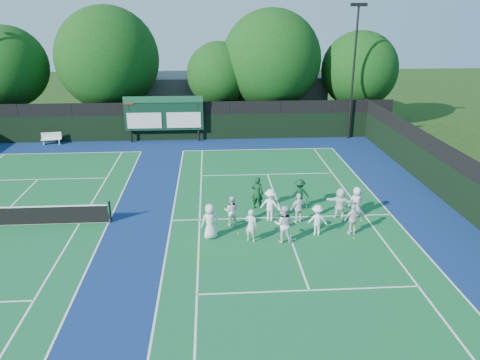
{
  "coord_description": "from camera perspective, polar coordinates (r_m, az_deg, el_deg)",
  "views": [
    {
      "loc": [
        -3.5,
        -19.91,
        9.74
      ],
      "look_at": [
        -2.0,
        3.0,
        1.3
      ],
      "focal_mm": 35.0,
      "sensor_mm": 36.0,
      "label": 1
    }
  ],
  "objects": [
    {
      "name": "tennis_ball_1",
      "position": [
        23.61,
        14.54,
        -4.78
      ],
      "size": [
        0.07,
        0.07,
        0.07
      ],
      "primitive_type": "sphere",
      "color": "#C1E61B",
      "rests_on": "ground"
    },
    {
      "name": "player_front_2",
      "position": [
        20.65,
        5.36,
        -5.37
      ],
      "size": [
        0.94,
        0.79,
        1.73
      ],
      "primitive_type": "imported",
      "rotation": [
        0.0,
        0.0,
        2.98
      ],
      "color": "silver",
      "rests_on": "ground"
    },
    {
      "name": "back_fence",
      "position": [
        36.96,
        -7.58,
        6.9
      ],
      "size": [
        34.0,
        0.08,
        3.0
      ],
      "color": "black",
      "rests_on": "ground"
    },
    {
      "name": "scoreboard",
      "position": [
        36.46,
        -9.28,
        7.98
      ],
      "size": [
        6.0,
        0.21,
        3.55
      ],
      "color": "black",
      "rests_on": "ground"
    },
    {
      "name": "clubhouse",
      "position": [
        44.61,
        -1.79,
        10.19
      ],
      "size": [
        18.0,
        6.0,
        4.0
      ],
      "primitive_type": "cube",
      "color": "#58595D",
      "rests_on": "ground"
    },
    {
      "name": "tree_e",
      "position": [
        41.82,
        14.51,
        12.68
      ],
      "size": [
        6.41,
        6.41,
        8.1
      ],
      "color": "#311D0D",
      "rests_on": "ground"
    },
    {
      "name": "ground",
      "position": [
        22.44,
        5.63,
        -5.65
      ],
      "size": [
        120.0,
        120.0,
        0.0
      ],
      "primitive_type": "plane",
      "color": "#19350E",
      "rests_on": "ground"
    },
    {
      "name": "light_pole_right",
      "position": [
        37.43,
        13.8,
        14.36
      ],
      "size": [
        1.2,
        0.3,
        10.12
      ],
      "color": "black",
      "rests_on": "ground"
    },
    {
      "name": "tree_a",
      "position": [
        42.85,
        -26.29,
        12.05
      ],
      "size": [
        6.5,
        6.5,
        8.59
      ],
      "color": "#311D0D",
      "rests_on": "ground"
    },
    {
      "name": "player_back_2",
      "position": [
        22.61,
        7.16,
        -3.43
      ],
      "size": [
        0.94,
        0.63,
        1.49
      ],
      "primitive_type": "imported",
      "rotation": [
        0.0,
        0.0,
        3.48
      ],
      "color": "white",
      "rests_on": "ground"
    },
    {
      "name": "player_front_0",
      "position": [
        20.96,
        -3.67,
        -5.06
      ],
      "size": [
        0.92,
        0.73,
        1.64
      ],
      "primitive_type": "imported",
      "rotation": [
        0.0,
        0.0,
        3.44
      ],
      "color": "silver",
      "rests_on": "ground"
    },
    {
      "name": "player_front_4",
      "position": [
        21.9,
        13.61,
        -4.67
      ],
      "size": [
        0.93,
        0.53,
        1.49
      ],
      "primitive_type": "imported",
      "rotation": [
        0.0,
        0.0,
        3.34
      ],
      "color": "silver",
      "rests_on": "ground"
    },
    {
      "name": "player_back_4",
      "position": [
        23.76,
        14.0,
        -2.62
      ],
      "size": [
        0.82,
        0.59,
        1.55
      ],
      "primitive_type": "imported",
      "rotation": [
        0.0,
        0.0,
        3.28
      ],
      "color": "silver",
      "rests_on": "ground"
    },
    {
      "name": "near_court",
      "position": [
        23.33,
        5.25,
        -4.56
      ],
      "size": [
        11.05,
        23.85,
        0.01
      ],
      "color": "#135D2E",
      "rests_on": "ground"
    },
    {
      "name": "tree_b",
      "position": [
        40.49,
        -15.57,
        13.79
      ],
      "size": [
        8.28,
        8.28,
        10.08
      ],
      "color": "#311D0D",
      "rests_on": "ground"
    },
    {
      "name": "coach_left",
      "position": [
        23.93,
        2.12,
        -1.6
      ],
      "size": [
        0.74,
        0.63,
        1.73
      ],
      "primitive_type": "imported",
      "rotation": [
        0.0,
        0.0,
        2.74
      ],
      "color": "#0E351B",
      "rests_on": "ground"
    },
    {
      "name": "tennis_ball_2",
      "position": [
        21.81,
        13.73,
        -6.88
      ],
      "size": [
        0.07,
        0.07,
        0.07
      ],
      "primitive_type": "sphere",
      "color": "#C1E61B",
      "rests_on": "ground"
    },
    {
      "name": "court_apron",
      "position": [
        23.2,
        -9.61,
        -4.93
      ],
      "size": [
        34.0,
        32.0,
        0.01
      ],
      "primitive_type": "cube",
      "color": "navy",
      "rests_on": "ground"
    },
    {
      "name": "player_back_3",
      "position": [
        23.44,
        12.11,
        -2.77
      ],
      "size": [
        1.51,
        1.01,
        1.56
      ],
      "primitive_type": "imported",
      "rotation": [
        0.0,
        0.0,
        2.73
      ],
      "color": "white",
      "rests_on": "ground"
    },
    {
      "name": "player_front_1",
      "position": [
        20.65,
        1.36,
        -5.56
      ],
      "size": [
        0.67,
        0.57,
        1.55
      ],
      "primitive_type": "imported",
      "rotation": [
        0.0,
        0.0,
        2.71
      ],
      "color": "silver",
      "rests_on": "ground"
    },
    {
      "name": "tree_d",
      "position": [
        40.06,
        4.05,
        14.17
      ],
      "size": [
        8.16,
        8.16,
        9.86
      ],
      "color": "#311D0D",
      "rests_on": "ground"
    },
    {
      "name": "player_back_1",
      "position": [
        22.69,
        3.73,
        -3.06
      ],
      "size": [
        1.19,
        0.97,
        1.6
      ],
      "primitive_type": "imported",
      "rotation": [
        0.0,
        0.0,
        2.71
      ],
      "color": "white",
      "rests_on": "ground"
    },
    {
      "name": "player_back_0",
      "position": [
        22.16,
        -1.03,
        -3.78
      ],
      "size": [
        0.83,
        0.71,
        1.48
      ],
      "primitive_type": "imported",
      "rotation": [
        0.0,
        0.0,
        2.92
      ],
      "color": "silver",
      "rests_on": "ground"
    },
    {
      "name": "divider_fence_right",
      "position": [
        25.76,
        25.54,
        -0.86
      ],
      "size": [
        0.08,
        32.0,
        3.0
      ],
      "color": "black",
      "rests_on": "ground"
    },
    {
      "name": "tennis_ball_0",
      "position": [
        21.58,
        -0.24,
        -6.55
      ],
      "size": [
        0.07,
        0.07,
        0.07
      ],
      "primitive_type": "sphere",
      "color": "#C1E61B",
      "rests_on": "ground"
    },
    {
      "name": "player_front_3",
      "position": [
        21.54,
        9.39,
        -4.84
      ],
      "size": [
        0.97,
        0.59,
        1.45
      ],
      "primitive_type": "imported",
      "rotation": [
        0.0,
        0.0,
        3.08
      ],
      "color": "white",
      "rests_on": "ground"
    },
    {
      "name": "bench",
      "position": [
        38.41,
        -22.01,
        4.77
      ],
      "size": [
        1.49,
        0.64,
        0.92
      ],
      "color": "white",
      "rests_on": "ground"
    },
    {
      "name": "tree_c",
      "position": [
        39.85,
        -2.34,
        12.55
      ],
      "size": [
        5.36,
        5.36,
        7.28
      ],
      "color": "#311D0D",
      "rests_on": "ground"
    },
    {
      "name": "coach_right",
      "position": [
        24.2,
        7.25,
        -1.69
      ],
      "size": [
        1.04,
        0.63,
        1.58
      ],
      "primitive_type": "imported",
      "rotation": [
        0.0,
        0.0,
        3.18
      ],
      "color": "#0D321C",
      "rests_on": "ground"
    },
    {
      "name": "tennis_ball_5",
      "position": [
        22.92,
        9.25,
        -5.15
      ],
      "size": [
        0.07,
        0.07,
        0.07
      ],
      "primitive_type": "sphere",
      "color": "#C1E61B",
      "rests_on": "ground"
    }
  ]
}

